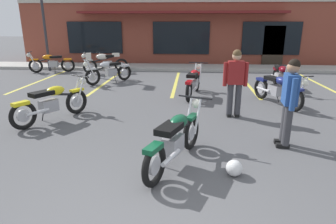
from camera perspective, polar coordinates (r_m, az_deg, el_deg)
ground_plane at (r=6.93m, az=-0.58°, el=-2.17°), size 80.00×80.00×0.00m
sidewalk_kerb at (r=15.03m, az=2.31°, el=8.70°), size 22.00×1.80×0.14m
brick_storefront_building at (r=19.02m, az=2.92°, el=15.68°), size 17.86×6.43×3.56m
painted_stall_lines at (r=11.50m, az=1.55°, el=5.71°), size 11.15×4.80×0.01m
motorcycle_foreground_classic at (r=4.82m, az=1.51°, el=-5.21°), size 1.06×2.01×0.98m
motorcycle_red_sportbike at (r=9.37m, az=5.01°, el=5.87°), size 0.76×2.09×0.98m
motorcycle_black_cruiser at (r=11.14m, az=21.21°, el=6.59°), size 0.66×2.11×0.98m
motorcycle_silver_naked at (r=14.01m, az=-12.55°, el=9.58°), size 1.98×1.13×0.98m
motorcycle_blue_standard at (r=14.93m, az=-21.88°, el=8.96°), size 2.07×0.91×0.98m
motorcycle_green_cafe_racer at (r=11.68m, az=-11.54°, el=7.85°), size 1.59×1.71×0.98m
motorcycle_orange_scrambler at (r=8.92m, az=20.65°, el=4.24°), size 1.15×1.98×0.98m
motorcycle_cream_vintage at (r=7.50m, az=-21.69°, el=1.80°), size 1.31×1.89×0.98m
person_in_black_shirt at (r=5.83m, az=22.63°, el=2.49°), size 0.30×0.61×1.68m
person_in_shorts_foreground at (r=7.33m, az=13.01°, el=6.19°), size 0.60×0.28×1.68m
helmet_on_pavement at (r=4.72m, az=12.79°, el=-10.62°), size 0.26×0.26×0.26m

